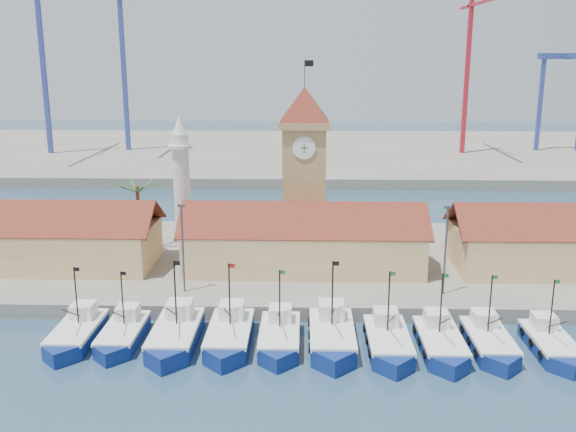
{
  "coord_description": "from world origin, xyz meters",
  "views": [
    {
      "loc": [
        0.11,
        -48.75,
        24.69
      ],
      "look_at": [
        -1.68,
        18.0,
        7.92
      ],
      "focal_mm": 40.0,
      "sensor_mm": 36.0,
      "label": 1
    }
  ],
  "objects_px": {
    "clock_tower": "(304,166)",
    "boat_0": "(76,335)",
    "boat_5": "(332,338)",
    "minaret": "(182,181)"
  },
  "relations": [
    {
      "from": "minaret",
      "to": "clock_tower",
      "type": "bearing_deg",
      "value": -7.61
    },
    {
      "from": "boat_5",
      "to": "clock_tower",
      "type": "height_order",
      "value": "clock_tower"
    },
    {
      "from": "boat_0",
      "to": "clock_tower",
      "type": "relative_size",
      "value": 0.42
    },
    {
      "from": "boat_5",
      "to": "boat_0",
      "type": "bearing_deg",
      "value": 179.42
    },
    {
      "from": "clock_tower",
      "to": "boat_0",
      "type": "bearing_deg",
      "value": -130.9
    },
    {
      "from": "boat_5",
      "to": "clock_tower",
      "type": "distance_m",
      "value": 25.96
    },
    {
      "from": "boat_5",
      "to": "minaret",
      "type": "bearing_deg",
      "value": 124.75
    },
    {
      "from": "boat_5",
      "to": "clock_tower",
      "type": "bearing_deg",
      "value": 96.28
    },
    {
      "from": "boat_0",
      "to": "clock_tower",
      "type": "xyz_separation_m",
      "value": [
        20.0,
        23.08,
        11.22
      ]
    },
    {
      "from": "boat_5",
      "to": "minaret",
      "type": "relative_size",
      "value": 0.65
    }
  ]
}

